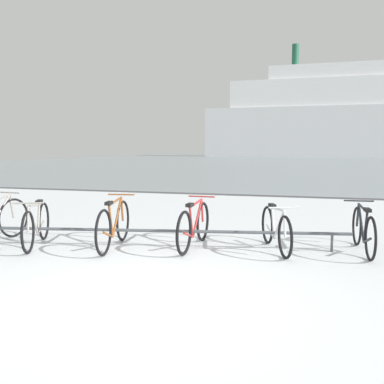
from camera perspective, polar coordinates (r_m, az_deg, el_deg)
The scene contains 8 objects.
ground at distance 57.80m, azimuth 14.30°, elevation 4.22°, with size 80.00×132.00×0.08m.
bike_rack at distance 6.54m, azimuth -4.85°, elevation -5.51°, with size 5.95×1.20×0.31m.
bicycle_1 at distance 7.09m, azimuth -21.02°, elevation -4.32°, with size 0.70×1.52×0.78m.
bicycle_2 at distance 6.65m, azimuth -10.90°, elevation -4.52°, with size 0.46×1.70×0.82m.
bicycle_3 at distance 6.54m, azimuth 0.31°, elevation -4.72°, with size 0.46×1.69×0.79m.
bicycle_4 at distance 6.47m, azimuth 11.67°, elevation -5.12°, with size 0.66×1.51×0.75m.
bicycle_5 at distance 6.75m, azimuth 22.91°, elevation -4.96°, with size 0.46×1.60×0.76m.
ferry_ship at distance 93.72m, azimuth 18.91°, elevation 9.68°, with size 54.83×9.21×24.21m.
Camera 1 is at (1.66, -3.85, 1.58)m, focal length 37.98 mm.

